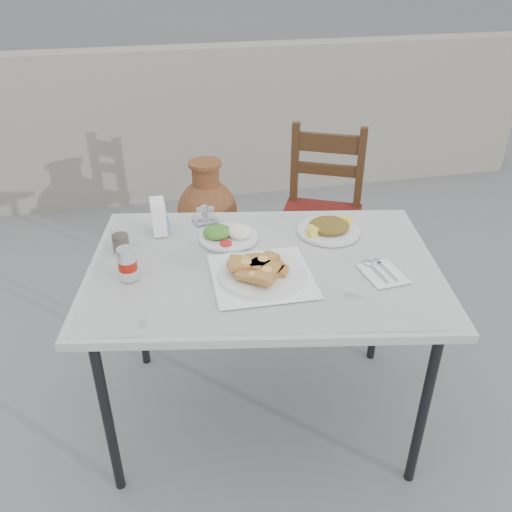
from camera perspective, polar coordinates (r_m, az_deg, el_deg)
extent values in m
plane|color=#5E5E60|center=(2.69, -1.95, -15.40)|extent=(80.00, 80.00, 0.00)
cylinder|color=black|center=(2.18, -15.36, -16.16)|extent=(0.04, 0.04, 0.78)
cylinder|color=black|center=(2.22, 17.21, -15.31)|extent=(0.04, 0.04, 0.78)
cylinder|color=black|center=(2.73, -12.25, -4.64)|extent=(0.04, 0.04, 0.78)
cylinder|color=black|center=(2.76, 12.80, -4.18)|extent=(0.04, 0.04, 0.78)
cube|color=white|center=(2.14, 0.76, -1.21)|extent=(1.51, 1.16, 0.03)
cube|color=white|center=(2.13, 0.77, -0.77)|extent=(1.46, 1.11, 0.01)
cube|color=white|center=(2.04, 0.62, -2.11)|extent=(0.38, 0.38, 0.00)
cylinder|color=silver|center=(2.04, 0.63, -1.87)|extent=(0.33, 0.33, 0.02)
cylinder|color=silver|center=(2.04, 0.62, -1.99)|extent=(0.34, 0.34, 0.01)
cylinder|color=silver|center=(2.29, -2.91, 1.98)|extent=(0.25, 0.25, 0.01)
ellipsoid|color=white|center=(2.28, -1.75, 2.57)|extent=(0.10, 0.10, 0.06)
ellipsoid|color=#2B671D|center=(2.28, -4.09, 2.54)|extent=(0.12, 0.11, 0.05)
cylinder|color=red|center=(2.22, -3.18, 1.35)|extent=(0.05, 0.05, 0.01)
cylinder|color=silver|center=(2.36, 7.66, 2.68)|extent=(0.27, 0.27, 0.01)
ellipsoid|color=#1C5D17|center=(2.35, 7.70, 3.21)|extent=(0.18, 0.16, 0.05)
cylinder|color=yellow|center=(2.29, 5.97, 2.61)|extent=(0.06, 0.05, 0.05)
cylinder|color=yellow|center=(2.40, 9.45, 3.69)|extent=(0.06, 0.05, 0.05)
cylinder|color=silver|center=(2.05, -13.38, -0.79)|extent=(0.07, 0.07, 0.13)
cylinder|color=#A9160C|center=(2.06, -13.36, -0.91)|extent=(0.07, 0.07, 0.04)
cylinder|color=silver|center=(2.02, -13.58, 0.66)|extent=(0.06, 0.06, 0.00)
cylinder|color=white|center=(2.26, -14.11, 1.89)|extent=(0.08, 0.08, 0.11)
cylinder|color=black|center=(2.27, -14.04, 1.42)|extent=(0.07, 0.07, 0.06)
cube|color=white|center=(2.36, -10.23, 4.11)|extent=(0.06, 0.12, 0.14)
cube|color=#184BB5|center=(2.36, -9.36, 3.96)|extent=(0.02, 0.06, 0.08)
cube|color=silver|center=(2.45, -5.37, 3.87)|extent=(0.12, 0.10, 0.01)
cylinder|color=white|center=(2.41, -5.95, 4.37)|extent=(0.02, 0.02, 0.06)
cylinder|color=white|center=(2.42, -4.74, 4.50)|extent=(0.02, 0.02, 0.06)
cylinder|color=silver|center=(2.45, -5.47, 4.74)|extent=(0.03, 0.03, 0.05)
cube|color=white|center=(2.11, 13.21, -1.81)|extent=(0.16, 0.19, 0.00)
cube|color=silver|center=(2.10, 12.76, -1.78)|extent=(0.03, 0.14, 0.00)
ellipsoid|color=silver|center=(2.16, 11.73, -0.65)|extent=(0.04, 0.05, 0.01)
cube|color=silver|center=(2.12, 13.69, -1.59)|extent=(0.02, 0.14, 0.00)
cube|color=silver|center=(2.17, 12.65, -0.52)|extent=(0.03, 0.04, 0.00)
cube|color=#331C0E|center=(3.16, 2.54, -1.72)|extent=(0.06, 0.06, 0.48)
cube|color=#331C0E|center=(3.13, 9.47, -2.59)|extent=(0.06, 0.06, 0.48)
cube|color=#331C0E|center=(3.49, 3.78, 1.60)|extent=(0.06, 0.06, 0.48)
cube|color=#331C0E|center=(3.45, 10.06, 0.85)|extent=(0.06, 0.06, 0.48)
cube|color=maroon|center=(3.17, 6.75, 3.74)|extent=(0.60, 0.60, 0.05)
cube|color=#331C0E|center=(3.27, 4.09, 9.37)|extent=(0.06, 0.06, 0.53)
cube|color=#331C0E|center=(3.23, 10.88, 8.64)|extent=(0.06, 0.06, 0.53)
cube|color=#331C0E|center=(3.19, 7.67, 11.69)|extent=(0.40, 0.22, 0.11)
cube|color=#331C0E|center=(3.25, 7.47, 9.02)|extent=(0.40, 0.22, 0.06)
cylinder|color=brown|center=(3.73, -4.91, 0.12)|extent=(0.31, 0.31, 0.08)
ellipsoid|color=brown|center=(3.59, -5.12, 4.21)|extent=(0.40, 0.40, 0.50)
cylinder|color=beige|center=(3.59, -5.12, 4.21)|extent=(0.41, 0.41, 0.06)
cylinder|color=brown|center=(3.47, -5.34, 8.32)|extent=(0.17, 0.17, 0.15)
cylinder|color=brown|center=(3.44, -5.41, 9.65)|extent=(0.21, 0.21, 0.02)
cube|color=gray|center=(4.54, -8.20, 13.44)|extent=(6.00, 0.25, 1.20)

